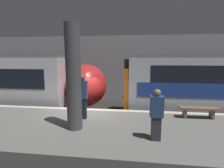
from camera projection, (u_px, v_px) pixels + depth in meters
name	position (u px, v px, depth m)	size (l,w,h in m)	color
ground_plane	(87.00, 130.00, 8.62)	(120.00, 120.00, 0.00)	#282623
platform	(71.00, 138.00, 6.53)	(40.00, 4.10, 1.13)	slate
station_rear_barrier	(107.00, 68.00, 14.68)	(50.00, 0.15, 5.33)	#939399
support_pillar_near	(74.00, 78.00, 5.81)	(0.51, 0.51, 3.55)	#47474C
person_waiting	(83.00, 96.00, 6.93)	(0.38, 0.24, 1.78)	black
person_walking	(156.00, 114.00, 5.11)	(0.38, 0.24, 1.54)	#2D2D38
platform_bench	(198.00, 110.00, 7.07)	(1.50, 0.40, 0.45)	brown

